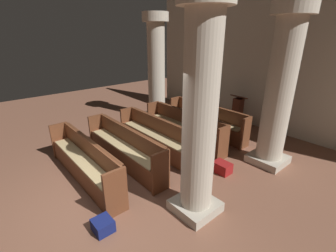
{
  "coord_description": "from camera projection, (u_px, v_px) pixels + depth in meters",
  "views": [
    {
      "loc": [
        3.58,
        -1.32,
        3.04
      ],
      "look_at": [
        -0.79,
        2.44,
        0.75
      ],
      "focal_mm": 25.3,
      "sensor_mm": 36.0,
      "label": 1
    }
  ],
  "objects": [
    {
      "name": "pew_row_0",
      "position": [
        206.0,
        118.0,
        7.51
      ],
      "size": [
        2.92,
        0.47,
        0.9
      ],
      "color": "brown",
      "rests_on": "ground"
    },
    {
      "name": "ground_plane",
      "position": [
        97.0,
        206.0,
        4.45
      ],
      "size": [
        19.2,
        19.2,
        0.0
      ],
      "primitive_type": "plane",
      "color": "brown"
    },
    {
      "name": "hymn_book",
      "position": [
        210.0,
        118.0,
        6.31
      ],
      "size": [
        0.15,
        0.2,
        0.03
      ],
      "primitive_type": "cube",
      "color": "navy",
      "rests_on": "pew_row_1"
    },
    {
      "name": "lectern",
      "position": [
        237.0,
        112.0,
        8.2
      ],
      "size": [
        0.48,
        0.45,
        1.08
      ],
      "color": "#411E13",
      "rests_on": "ground"
    },
    {
      "name": "pillar_far_side",
      "position": [
        156.0,
        67.0,
        8.4
      ],
      "size": [
        0.89,
        0.89,
        3.67
      ],
      "color": "#B6AD9A",
      "rests_on": "ground"
    },
    {
      "name": "pew_row_1",
      "position": [
        183.0,
        126.0,
        6.91
      ],
      "size": [
        2.92,
        0.46,
        0.9
      ],
      "color": "brown",
      "rests_on": "ground"
    },
    {
      "name": "back_wall",
      "position": [
        274.0,
        60.0,
        7.3
      ],
      "size": [
        10.0,
        0.16,
        4.5
      ],
      "primitive_type": "cube",
      "color": "beige",
      "rests_on": "ground"
    },
    {
      "name": "pew_row_3",
      "position": [
        124.0,
        146.0,
        5.7
      ],
      "size": [
        2.92,
        0.47,
        0.9
      ],
      "color": "brown",
      "rests_on": "ground"
    },
    {
      "name": "pew_row_4",
      "position": [
        83.0,
        160.0,
        5.09
      ],
      "size": [
        2.92,
        0.46,
        0.9
      ],
      "color": "brown",
      "rests_on": "ground"
    },
    {
      "name": "pillar_aisle_side",
      "position": [
        280.0,
        87.0,
        5.26
      ],
      "size": [
        0.89,
        0.89,
        3.67
      ],
      "color": "#B6AD9A",
      "rests_on": "ground"
    },
    {
      "name": "pillar_aisle_rear",
      "position": [
        200.0,
        111.0,
        3.66
      ],
      "size": [
        0.8,
        0.8,
        3.67
      ],
      "color": "#B6AD9A",
      "rests_on": "ground"
    },
    {
      "name": "pew_row_2",
      "position": [
        156.0,
        135.0,
        6.3
      ],
      "size": [
        2.92,
        0.46,
        0.9
      ],
      "color": "brown",
      "rests_on": "ground"
    },
    {
      "name": "kneeler_box_navy",
      "position": [
        103.0,
        225.0,
        3.86
      ],
      "size": [
        0.32,
        0.3,
        0.21
      ],
      "primitive_type": "cube",
      "color": "navy",
      "rests_on": "ground"
    },
    {
      "name": "kneeler_box_red",
      "position": [
        222.0,
        167.0,
        5.48
      ],
      "size": [
        0.4,
        0.29,
        0.25
      ],
      "primitive_type": "cube",
      "color": "maroon",
      "rests_on": "ground"
    }
  ]
}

